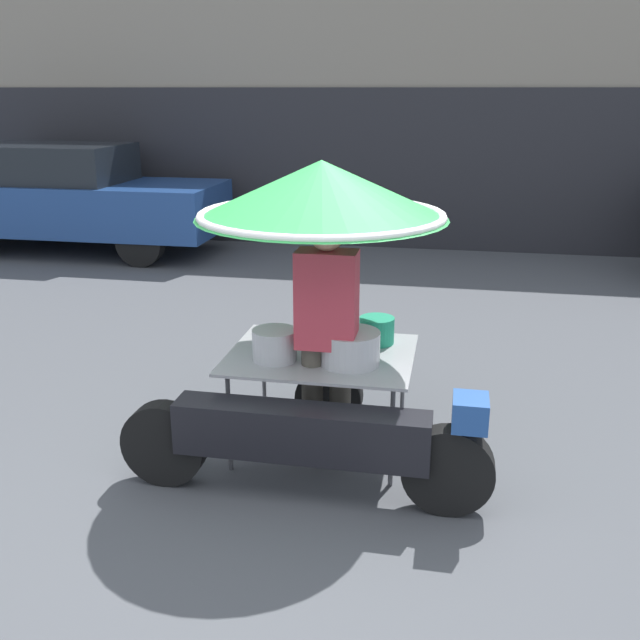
% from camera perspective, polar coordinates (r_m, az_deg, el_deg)
% --- Properties ---
extents(ground_plane, '(36.00, 36.00, 0.00)m').
position_cam_1_polar(ground_plane, '(4.39, -2.22, -14.92)').
color(ground_plane, '#4C4F54').
extents(shopfront_building, '(28.00, 2.06, 3.76)m').
position_cam_1_polar(shopfront_building, '(12.11, 7.12, 15.46)').
color(shopfront_building, gray).
rests_on(shopfront_building, ground).
extents(vendor_motorcycle_cart, '(2.29, 1.60, 1.97)m').
position_cam_1_polar(vendor_motorcycle_cart, '(4.48, 0.02, 6.04)').
color(vendor_motorcycle_cart, black).
rests_on(vendor_motorcycle_cart, ground).
extents(vendor_person, '(0.38, 0.22, 1.67)m').
position_cam_1_polar(vendor_person, '(4.49, 0.54, -0.75)').
color(vendor_person, '#4C473D').
rests_on(vendor_person, ground).
extents(parked_car, '(4.63, 1.64, 1.60)m').
position_cam_1_polar(parked_car, '(11.53, -19.74, 9.22)').
color(parked_car, black).
rests_on(parked_car, ground).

